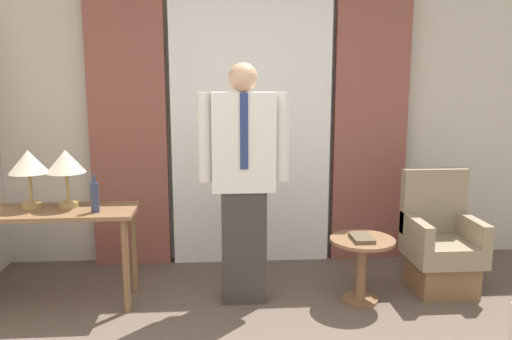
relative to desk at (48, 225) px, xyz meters
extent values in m
cube|color=beige|center=(1.55, 0.95, 0.74)|extent=(10.00, 0.06, 2.70)
cube|color=white|center=(1.55, 0.82, 0.68)|extent=(1.42, 0.06, 2.58)
cube|color=brown|center=(0.46, 0.82, 0.68)|extent=(0.67, 0.06, 2.58)
cube|color=brown|center=(2.63, 0.82, 0.68)|extent=(0.67, 0.06, 2.58)
cube|color=brown|center=(0.00, 0.00, 0.10)|extent=(1.27, 0.47, 0.03)
cylinder|color=brown|center=(0.58, -0.17, -0.26)|extent=(0.05, 0.05, 0.70)
cylinder|color=brown|center=(0.58, 0.17, -0.26)|extent=(0.05, 0.05, 0.70)
cylinder|color=#9E7F47|center=(-0.13, 0.07, 0.14)|extent=(0.14, 0.14, 0.04)
cylinder|color=#9E7F47|center=(-0.13, 0.07, 0.27)|extent=(0.02, 0.02, 0.22)
cone|color=beige|center=(-0.13, 0.07, 0.46)|extent=(0.28, 0.28, 0.17)
cylinder|color=#9E7F47|center=(0.13, 0.07, 0.14)|extent=(0.14, 0.14, 0.04)
cylinder|color=#9E7F47|center=(0.13, 0.07, 0.27)|extent=(0.02, 0.02, 0.22)
cone|color=beige|center=(0.13, 0.07, 0.46)|extent=(0.28, 0.28, 0.17)
cylinder|color=#2D3851|center=(0.37, -0.09, 0.22)|extent=(0.06, 0.06, 0.21)
cylinder|color=#2D3851|center=(0.37, -0.09, 0.36)|extent=(0.02, 0.02, 0.06)
cube|color=#38332D|center=(1.43, -0.04, -0.18)|extent=(0.33, 0.18, 0.86)
cube|color=silver|center=(1.43, -0.04, 0.61)|extent=(0.46, 0.21, 0.72)
cube|color=navy|center=(1.43, -0.15, 0.70)|extent=(0.06, 0.01, 0.54)
cylinder|color=silver|center=(1.15, -0.04, 0.64)|extent=(0.10, 0.10, 0.64)
cylinder|color=silver|center=(1.71, -0.04, 0.64)|extent=(0.10, 0.10, 0.64)
sphere|color=tan|center=(1.43, -0.04, 1.07)|extent=(0.21, 0.21, 0.21)
cube|color=brown|center=(3.01, 0.02, -0.48)|extent=(0.45, 0.44, 0.26)
cube|color=gray|center=(3.01, 0.02, -0.28)|extent=(0.53, 0.52, 0.16)
cube|color=gray|center=(3.01, 0.24, 0.07)|extent=(0.53, 0.10, 0.54)
cube|color=gray|center=(2.78, 0.02, -0.11)|extent=(0.08, 0.52, 0.18)
cube|color=gray|center=(3.23, 0.02, -0.11)|extent=(0.08, 0.52, 0.18)
cylinder|color=brown|center=(2.31, -0.13, -0.60)|extent=(0.27, 0.27, 0.02)
cylinder|color=brown|center=(2.31, -0.13, -0.38)|extent=(0.08, 0.08, 0.47)
cylinder|color=brown|center=(2.31, -0.13, -0.13)|extent=(0.48, 0.48, 0.03)
cube|color=brown|center=(2.30, -0.16, -0.10)|extent=(0.15, 0.23, 0.03)
camera|label=1|loc=(1.25, -3.62, 1.05)|focal=35.00mm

